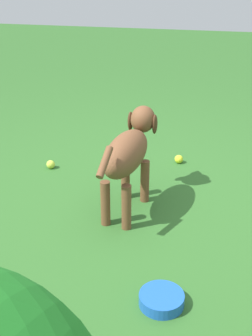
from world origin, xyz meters
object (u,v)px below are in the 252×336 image
Objects in this scene: tennis_ball_4 at (179,159)px; tennis_ball_0 at (51,164)px; water_bowl at (162,299)px; dog at (129,152)px.

tennis_ball_0 is at bearing 107.00° from tennis_ball_4.
tennis_ball_0 is 1.68m from water_bowl.
tennis_ball_4 reaches higher than water_bowl.
dog reaches higher than tennis_ball_4.
dog is 0.88m from tennis_ball_4.
dog is at bearing 161.28° from tennis_ball_4.
tennis_ball_0 is 0.30× the size of water_bowl.
dog is 13.72× the size of tennis_ball_4.
tennis_ball_0 is 1.01m from tennis_ball_4.
water_bowl is at bearing -150.42° from dog.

